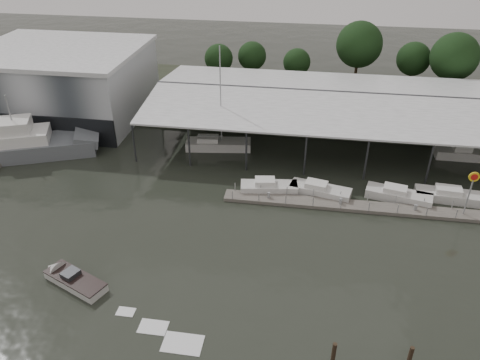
# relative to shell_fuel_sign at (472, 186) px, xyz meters

# --- Properties ---
(ground) EXTENTS (200.00, 200.00, 0.00)m
(ground) POSITION_rel_shell_fuel_sign_xyz_m (-27.00, -9.99, -3.93)
(ground) COLOR black
(ground) RESTS_ON ground
(land_strip_far) EXTENTS (140.00, 30.00, 0.30)m
(land_strip_far) POSITION_rel_shell_fuel_sign_xyz_m (-27.00, 32.01, -3.83)
(land_strip_far) COLOR #32382A
(land_strip_far) RESTS_ON ground
(land_strip_west) EXTENTS (20.00, 40.00, 0.30)m
(land_strip_west) POSITION_rel_shell_fuel_sign_xyz_m (-67.00, 20.01, -3.83)
(land_strip_west) COLOR #32382A
(land_strip_west) RESTS_ON ground
(storage_warehouse) EXTENTS (24.50, 20.50, 10.50)m
(storage_warehouse) POSITION_rel_shell_fuel_sign_xyz_m (-55.00, 19.95, 1.36)
(storage_warehouse) COLOR #AEB3B9
(storage_warehouse) RESTS_ON ground
(covered_boat_shed) EXTENTS (58.24, 24.00, 6.96)m
(covered_boat_shed) POSITION_rel_shell_fuel_sign_xyz_m (-10.00, 18.01, 2.20)
(covered_boat_shed) COLOR white
(covered_boat_shed) RESTS_ON ground
(floating_dock) EXTENTS (28.00, 2.00, 1.40)m
(floating_dock) POSITION_rel_shell_fuel_sign_xyz_m (-12.00, 0.01, -3.72)
(floating_dock) COLOR slate
(floating_dock) RESTS_ON ground
(shell_fuel_sign) EXTENTS (1.10, 0.18, 5.55)m
(shell_fuel_sign) POSITION_rel_shell_fuel_sign_xyz_m (0.00, 0.00, 0.00)
(shell_fuel_sign) COLOR #95989A
(shell_fuel_sign) RESTS_ON ground
(grey_trawler) EXTENTS (18.65, 11.48, 8.84)m
(grey_trawler) POSITION_rel_shell_fuel_sign_xyz_m (-53.63, 6.05, -2.35)
(grey_trawler) COLOR slate
(grey_trawler) RESTS_ON ground
(white_sailboat) EXTENTS (9.03, 3.71, 14.30)m
(white_sailboat) POSITION_rel_shell_fuel_sign_xyz_m (-29.24, 11.78, -3.26)
(white_sailboat) COLOR silver
(white_sailboat) RESTS_ON ground
(speedboat_underway) EXTENTS (16.82, 8.52, 2.00)m
(speedboat_underway) POSITION_rel_shell_fuel_sign_xyz_m (-37.01, -15.90, -3.53)
(speedboat_underway) COLOR silver
(speedboat_underway) RESTS_ON ground
(moored_cruiser_0) EXTENTS (6.82, 3.10, 1.70)m
(moored_cruiser_0) POSITION_rel_shell_fuel_sign_xyz_m (-21.21, 1.85, -3.31)
(moored_cruiser_0) COLOR silver
(moored_cruiser_0) RESTS_ON ground
(moored_cruiser_1) EXTENTS (7.25, 3.71, 1.70)m
(moored_cruiser_1) POSITION_rel_shell_fuel_sign_xyz_m (-15.31, 2.07, -3.31)
(moored_cruiser_1) COLOR silver
(moored_cruiser_1) RESTS_ON ground
(moored_cruiser_2) EXTENTS (7.53, 3.84, 1.70)m
(moored_cruiser_2) POSITION_rel_shell_fuel_sign_xyz_m (-6.50, 2.44, -3.31)
(moored_cruiser_2) COLOR silver
(moored_cruiser_2) RESTS_ON ground
(moored_cruiser_3) EXTENTS (8.13, 2.82, 1.70)m
(moored_cruiser_3) POSITION_rel_shell_fuel_sign_xyz_m (-0.56, 3.19, -3.31)
(moored_cruiser_3) COLOR silver
(moored_cruiser_3) RESTS_ON ground
(horizon_tree_line) EXTENTS (66.91, 12.11, 11.86)m
(horizon_tree_line) POSITION_rel_shell_fuel_sign_xyz_m (-0.90, 37.50, 2.57)
(horizon_tree_line) COLOR black
(horizon_tree_line) RESTS_ON ground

